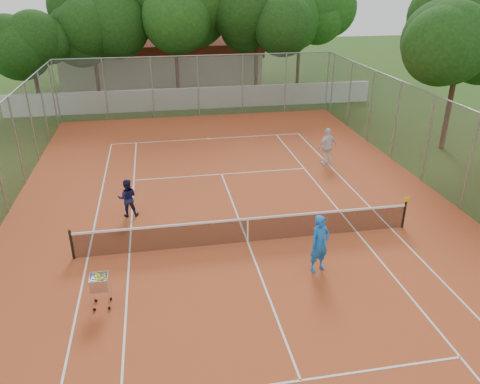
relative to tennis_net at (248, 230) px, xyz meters
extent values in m
plane|color=#203D10|center=(0.00, 0.00, -0.51)|extent=(120.00, 120.00, 0.00)
cube|color=#AF4922|center=(0.00, 0.00, -0.50)|extent=(18.00, 34.00, 0.02)
cube|color=white|center=(0.00, 0.00, -0.49)|extent=(10.98, 23.78, 0.01)
cube|color=black|center=(0.00, 0.00, 0.00)|extent=(11.88, 0.10, 0.98)
cube|color=slate|center=(0.00, 0.00, 1.49)|extent=(18.00, 34.00, 4.00)
cube|color=white|center=(0.00, 19.00, 0.24)|extent=(26.00, 0.30, 1.50)
cube|color=beige|center=(-2.00, 29.00, 1.69)|extent=(16.40, 9.00, 4.40)
cube|color=black|center=(0.00, 22.00, 4.49)|extent=(29.00, 19.00, 10.00)
imported|color=blue|center=(1.89, -2.10, 0.47)|extent=(0.82, 0.69, 1.93)
imported|color=#171945|center=(-4.21, 2.85, 0.28)|extent=(0.75, 0.59, 1.54)
imported|color=white|center=(5.38, 6.79, 0.45)|extent=(1.18, 0.77, 1.87)
cube|color=silver|center=(-4.78, -2.75, 0.06)|extent=(0.69, 0.69, 1.11)
camera|label=1|loc=(-2.85, -14.09, 8.07)|focal=35.00mm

